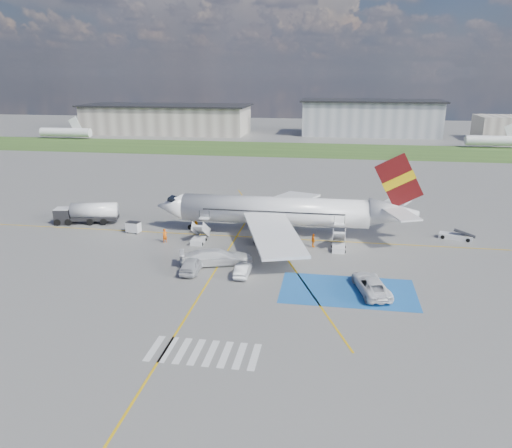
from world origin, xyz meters
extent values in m
plane|color=#60605E|center=(0.00, 0.00, 0.00)|extent=(400.00, 400.00, 0.00)
cube|color=#2D4C1E|center=(0.00, 95.00, 0.01)|extent=(400.00, 30.00, 0.01)
cube|color=gold|center=(0.00, 12.00, 0.01)|extent=(120.00, 0.20, 0.01)
cube|color=gold|center=(-5.00, -10.00, 0.01)|extent=(0.20, 60.00, 0.01)
cube|color=gold|center=(0.00, 12.00, 0.01)|extent=(20.71, 56.45, 0.01)
cube|color=#1B58A4|center=(10.00, -4.00, 0.01)|extent=(14.00, 8.00, 0.01)
cube|color=silver|center=(-6.00, -18.00, 0.01)|extent=(0.60, 4.00, 0.01)
cube|color=silver|center=(-4.80, -18.00, 0.01)|extent=(0.60, 4.00, 0.01)
cube|color=silver|center=(-3.60, -18.00, 0.01)|extent=(0.60, 4.00, 0.01)
cube|color=silver|center=(-2.40, -18.00, 0.01)|extent=(0.60, 4.00, 0.01)
cube|color=silver|center=(-1.20, -18.00, 0.01)|extent=(0.60, 4.00, 0.01)
cube|color=silver|center=(0.00, -18.00, 0.01)|extent=(0.60, 4.00, 0.01)
cube|color=silver|center=(1.20, -18.00, 0.01)|extent=(0.60, 4.00, 0.01)
cube|color=silver|center=(2.40, -18.00, 0.01)|extent=(0.60, 4.00, 0.01)
cube|color=gray|center=(-55.00, 130.00, 5.00)|extent=(60.00, 22.00, 10.00)
cube|color=gray|center=(20.00, 135.00, 6.00)|extent=(48.00, 18.00, 12.00)
cylinder|color=silver|center=(0.00, 14.00, 3.40)|extent=(26.00, 3.90, 3.90)
cone|color=silver|center=(-15.00, 14.00, 3.40)|extent=(4.00, 3.90, 3.90)
cube|color=black|center=(-14.40, 14.00, 4.45)|extent=(1.67, 1.90, 0.82)
cone|color=silver|center=(16.20, 14.00, 3.80)|extent=(6.50, 3.90, 3.90)
cube|color=silver|center=(1.00, 5.50, 2.80)|extent=(9.86, 15.95, 1.40)
cube|color=silver|center=(1.00, 22.50, 2.80)|extent=(9.86, 15.95, 1.40)
cylinder|color=#38383A|center=(0.00, 8.40, 1.40)|extent=(3.40, 2.10, 2.10)
cylinder|color=#38383A|center=(0.00, 19.60, 1.40)|extent=(3.40, 2.10, 2.10)
cube|color=#500D0E|center=(16.50, 14.00, 8.20)|extent=(6.62, 0.30, 7.45)
cube|color=gold|center=(16.50, 14.00, 8.20)|extent=(4.36, 0.40, 3.08)
cube|color=silver|center=(16.80, 10.80, 4.50)|extent=(4.73, 5.95, 0.49)
cube|color=silver|center=(16.80, 17.20, 4.50)|extent=(4.73, 5.95, 0.49)
cube|color=black|center=(0.00, 12.04, 3.75)|extent=(19.50, 0.04, 0.18)
cube|color=black|center=(0.00, 15.96, 3.75)|extent=(19.50, 0.04, 0.18)
cube|color=silver|center=(-9.50, 9.85, 1.45)|extent=(1.40, 3.73, 2.32)
cube|color=silver|center=(-9.50, 11.75, 2.50)|extent=(1.40, 1.00, 0.12)
cylinder|color=black|center=(-10.20, 11.75, 3.05)|extent=(0.06, 0.06, 1.10)
cylinder|color=black|center=(-8.80, 11.75, 3.05)|extent=(0.06, 0.06, 1.10)
cube|color=silver|center=(-9.50, 8.25, 0.35)|extent=(1.60, 2.40, 0.70)
cube|color=silver|center=(9.00, 9.85, 1.45)|extent=(1.40, 3.73, 2.32)
cube|color=silver|center=(9.00, 11.75, 2.50)|extent=(1.40, 1.00, 0.12)
cylinder|color=black|center=(8.30, 11.75, 3.05)|extent=(0.06, 0.06, 1.10)
cylinder|color=black|center=(9.70, 11.75, 3.05)|extent=(0.06, 0.06, 1.10)
cube|color=silver|center=(9.00, 8.25, 0.35)|extent=(1.60, 2.40, 0.70)
cube|color=black|center=(-31.99, 13.98, 1.15)|extent=(2.72, 2.72, 2.30)
cylinder|color=silver|center=(-27.39, 14.94, 2.00)|extent=(7.12, 3.63, 2.30)
cube|color=black|center=(-27.39, 14.94, 0.85)|extent=(7.12, 3.63, 0.50)
cube|color=silver|center=(-19.83, 11.34, 0.82)|extent=(2.11, 1.47, 1.36)
cube|color=black|center=(-19.83, 11.34, 1.55)|extent=(1.99, 1.36, 0.12)
cube|color=silver|center=(24.84, 15.56, 0.36)|extent=(4.53, 2.60, 0.72)
cube|color=black|center=(25.87, 15.25, 0.99)|extent=(3.00, 1.83, 0.80)
imported|color=#B1B4B9|center=(-7.56, -1.40, 0.86)|extent=(2.07, 5.05, 1.72)
imported|color=#B8BBC0|center=(-1.60, -1.62, 0.69)|extent=(1.51, 4.22, 1.39)
imported|color=white|center=(12.33, -3.75, 1.07)|extent=(3.84, 6.16, 2.14)
imported|color=silver|center=(-5.32, 1.20, 1.25)|extent=(6.89, 4.37, 2.51)
imported|color=#E35A0B|center=(-13.96, 7.91, 0.96)|extent=(0.82, 0.82, 1.91)
imported|color=orange|center=(-11.33, 13.63, 0.89)|extent=(1.03, 1.09, 1.78)
imported|color=orange|center=(5.74, 9.22, 0.90)|extent=(0.80, 1.15, 1.81)
camera|label=1|loc=(8.06, -52.66, 21.84)|focal=35.00mm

